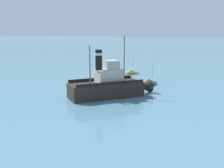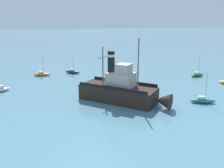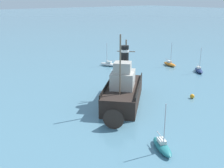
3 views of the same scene
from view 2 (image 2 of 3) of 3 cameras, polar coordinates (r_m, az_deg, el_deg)
ground_plane at (r=37.21m, az=2.13°, el=-4.29°), size 600.00×600.00×0.00m
old_tugboat at (r=36.84m, az=2.27°, el=-1.50°), size 12.39×12.74×9.90m
sailboat_navy at (r=57.48m, az=-9.49°, el=2.97°), size 3.67×3.21×4.90m
sailboat_teal at (r=39.13m, az=20.96°, el=-3.68°), size 3.91×2.58×4.90m
sailboat_green at (r=56.88m, az=19.82°, el=2.14°), size 3.94×1.82×4.90m
sailboat_orange at (r=56.38m, az=-16.46°, el=2.31°), size 3.94×1.80×4.90m
mooring_buoy at (r=47.31m, az=3.22°, el=0.39°), size 0.65×0.65×0.65m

